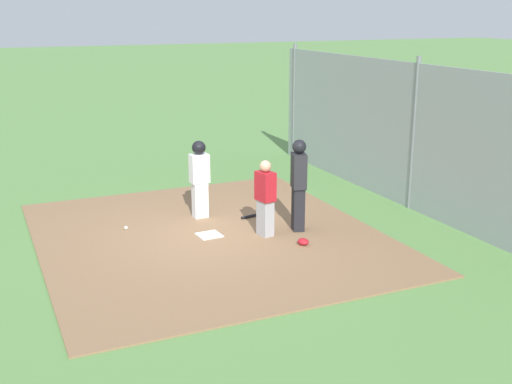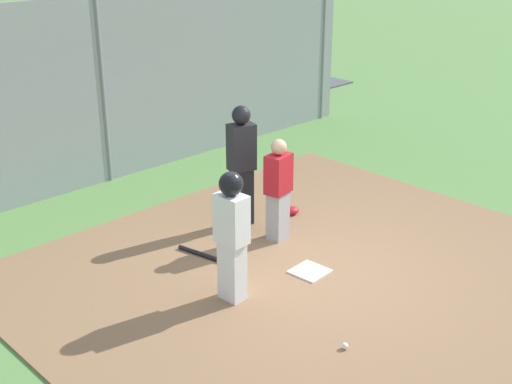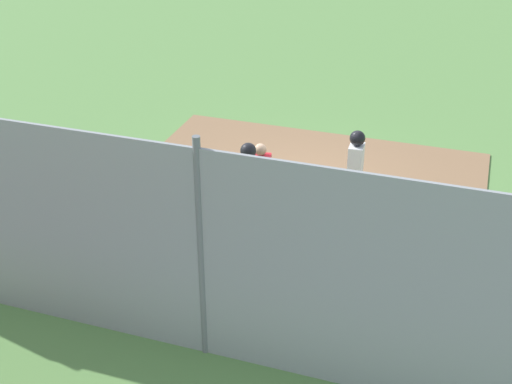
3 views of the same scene
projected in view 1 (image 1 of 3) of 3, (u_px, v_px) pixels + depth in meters
ground_plane at (209, 237)px, 12.61m from camera, size 140.00×140.00×0.00m
dirt_infield at (209, 236)px, 12.60m from camera, size 7.20×6.40×0.03m
home_plate at (209, 235)px, 12.60m from camera, size 0.47×0.47×0.02m
catcher at (265, 197)px, 12.40m from camera, size 0.42×0.33×1.50m
umpire at (299, 183)px, 12.65m from camera, size 0.44×0.35×1.84m
runner at (199, 174)px, 13.46m from camera, size 0.29×0.39×1.65m
baseball_bat at (257, 215)px, 13.77m from camera, size 0.21×0.77×0.06m
catcher_mask at (303, 242)px, 12.09m from camera, size 0.24×0.20×0.12m
baseball at (126, 228)px, 12.93m from camera, size 0.07×0.07×0.07m
backstop_fence at (414, 137)px, 14.03m from camera, size 12.00×0.10×3.35m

